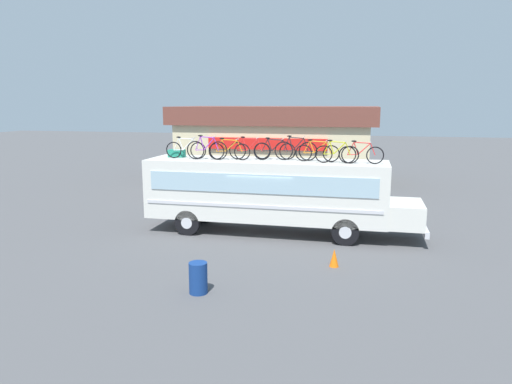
% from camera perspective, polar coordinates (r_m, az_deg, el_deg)
% --- Properties ---
extents(ground_plane, '(120.00, 120.00, 0.00)m').
position_cam_1_polar(ground_plane, '(19.35, 1.13, -4.89)').
color(ground_plane, '#4C4C4F').
extents(bus, '(10.95, 2.37, 2.96)m').
position_cam_1_polar(bus, '(18.91, 1.88, 0.12)').
color(bus, silver).
rests_on(bus, ground).
extents(luggage_bag_1, '(0.67, 0.37, 0.31)m').
position_cam_1_polar(luggage_bag_1, '(20.16, -9.52, 4.62)').
color(luggage_bag_1, '#1E7F66').
rests_on(luggage_bag_1, bus).
extents(rooftop_bicycle_1, '(1.72, 0.44, 0.89)m').
position_cam_1_polar(rooftop_bicycle_1, '(19.51, -8.45, 5.10)').
color(rooftop_bicycle_1, black).
rests_on(rooftop_bicycle_1, bus).
extents(rooftop_bicycle_2, '(1.70, 0.44, 0.98)m').
position_cam_1_polar(rooftop_bicycle_2, '(19.01, -5.94, 5.11)').
color(rooftop_bicycle_2, black).
rests_on(rooftop_bicycle_2, bus).
extents(rooftop_bicycle_3, '(1.72, 0.44, 0.88)m').
position_cam_1_polar(rooftop_bicycle_3, '(18.85, -3.26, 4.99)').
color(rooftop_bicycle_3, black).
rests_on(rooftop_bicycle_3, bus).
extents(rooftop_bicycle_4, '(1.71, 0.44, 0.93)m').
position_cam_1_polar(rooftop_bicycle_4, '(18.88, -0.77, 5.07)').
color(rooftop_bicycle_4, black).
rests_on(rooftop_bicycle_4, bus).
extents(rooftop_bicycle_5, '(1.69, 0.44, 0.88)m').
position_cam_1_polar(rooftop_bicycle_5, '(19.02, 2.25, 5.05)').
color(rooftop_bicycle_5, black).
rests_on(rooftop_bicycle_5, bus).
extents(rooftop_bicycle_6, '(1.70, 0.44, 0.98)m').
position_cam_1_polar(rooftop_bicycle_6, '(18.72, 4.80, 5.04)').
color(rooftop_bicycle_6, black).
rests_on(rooftop_bicycle_6, bus).
extents(rooftop_bicycle_7, '(1.70, 0.44, 0.86)m').
position_cam_1_polar(rooftop_bicycle_7, '(18.42, 7.38, 4.76)').
color(rooftop_bicycle_7, black).
rests_on(rooftop_bicycle_7, bus).
extents(rooftop_bicycle_8, '(1.64, 0.44, 0.88)m').
position_cam_1_polar(rooftop_bicycle_8, '(18.03, 9.69, 4.60)').
color(rooftop_bicycle_8, black).
rests_on(rooftop_bicycle_8, bus).
extents(rooftop_bicycle_9, '(1.65, 0.44, 0.87)m').
position_cam_1_polar(rooftop_bicycle_9, '(18.06, 12.53, 4.49)').
color(rooftop_bicycle_9, black).
rests_on(rooftop_bicycle_9, bus).
extents(roadside_building, '(13.23, 7.11, 4.95)m').
position_cam_1_polar(roadside_building, '(32.18, 2.49, 5.96)').
color(roadside_building, beige).
rests_on(roadside_building, ground).
extents(trash_bin, '(0.51, 0.51, 0.88)m').
position_cam_1_polar(trash_bin, '(13.38, -6.97, -10.23)').
color(trash_bin, navy).
rests_on(trash_bin, ground).
extents(traffic_cone, '(0.31, 0.31, 0.58)m').
position_cam_1_polar(traffic_cone, '(15.57, 9.39, -7.83)').
color(traffic_cone, orange).
rests_on(traffic_cone, ground).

